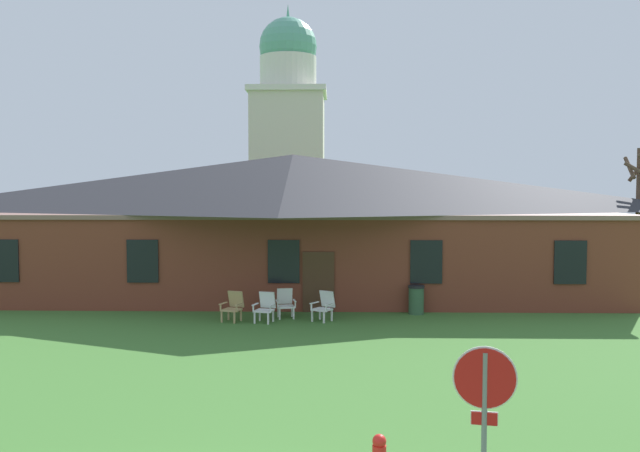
% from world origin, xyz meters
% --- Properties ---
extents(brick_building, '(25.55, 10.40, 5.70)m').
position_xyz_m(brick_building, '(0.00, 20.61, 2.90)').
color(brick_building, brown).
rests_on(brick_building, ground).
extents(dome_tower, '(5.18, 5.18, 16.65)m').
position_xyz_m(dome_tower, '(-1.45, 38.05, 7.51)').
color(dome_tower, beige).
rests_on(dome_tower, ground).
extents(stop_sign, '(0.80, 0.18, 2.31)m').
position_xyz_m(stop_sign, '(3.69, 0.99, 1.62)').
color(stop_sign, slate).
rests_on(stop_sign, ground).
extents(lawn_chair_by_porch, '(0.77, 0.82, 0.96)m').
position_xyz_m(lawn_chair_by_porch, '(-1.51, 13.96, 0.50)').
color(lawn_chair_by_porch, tan).
rests_on(lawn_chair_by_porch, ground).
extents(lawn_chair_near_door, '(0.74, 0.79, 0.96)m').
position_xyz_m(lawn_chair_near_door, '(-0.46, 13.84, 0.50)').
color(lawn_chair_near_door, white).
rests_on(lawn_chair_near_door, ground).
extents(lawn_chair_left_end, '(0.72, 0.76, 0.96)m').
position_xyz_m(lawn_chair_left_end, '(0.13, 14.59, 0.50)').
color(lawn_chair_left_end, silver).
rests_on(lawn_chair_left_end, ground).
extents(lawn_chair_middle, '(0.84, 0.87, 0.96)m').
position_xyz_m(lawn_chair_middle, '(1.43, 14.08, 0.50)').
color(lawn_chair_middle, white).
rests_on(lawn_chair_middle, ground).
extents(bare_tree_beside_building, '(1.65, 1.68, 6.13)m').
position_xyz_m(bare_tree_beside_building, '(14.79, 21.45, 3.37)').
color(bare_tree_beside_building, brown).
rests_on(bare_tree_beside_building, ground).
extents(trash_bin, '(0.56, 0.56, 0.98)m').
position_xyz_m(trash_bin, '(4.55, 15.31, 0.50)').
color(trash_bin, '#335638').
rests_on(trash_bin, ground).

